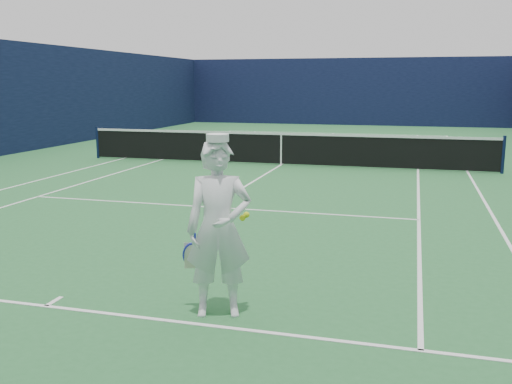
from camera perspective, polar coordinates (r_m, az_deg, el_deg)
ground at (r=17.78m, az=2.52°, el=2.72°), size 80.00×80.00×0.00m
court_markings at (r=17.78m, az=2.52°, el=2.73°), size 11.03×23.83×0.01m
windscreen_fence at (r=17.61m, az=2.57°, el=9.17°), size 20.12×36.12×4.00m
tennis_net at (r=17.71m, az=2.53°, el=4.49°), size 12.88×0.09×1.07m
tennis_player at (r=6.14m, az=-3.76°, el=-3.67°), size 0.89×0.66×1.99m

